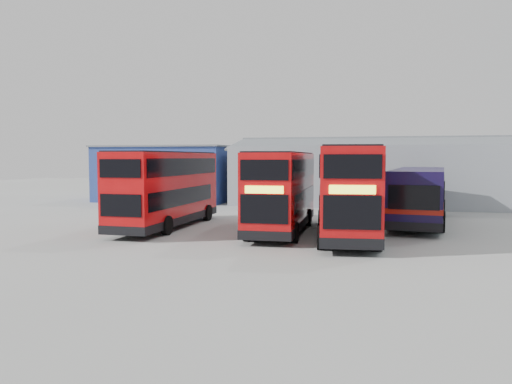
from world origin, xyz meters
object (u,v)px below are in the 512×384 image
Objects in this scene: maintenance_shed at (412,174)px; double_decker_left at (167,190)px; double_decker_right at (346,192)px; single_decker_blue at (419,196)px; panel_van at (136,189)px; double_decker_centre at (282,192)px; office_block at (169,173)px.

maintenance_shed is 2.93× the size of double_decker_left.
double_decker_right reaches higher than double_decker_left.
single_decker_blue is (14.26, 5.48, -0.52)m from double_decker_left.
double_decker_centre is at bearing -34.55° from panel_van.
maintenance_shed is (22.00, 2.01, 0.02)m from office_block.
double_decker_left is 15.23m from panel_van.
double_decker_right is 1.98× the size of panel_van.
panel_van is at bearing -10.80° from single_decker_blue.
maintenance_shed is 23.98m from double_decker_left.
office_block is at bearing 127.85° from double_decker_right.
office_block reaches higher than single_decker_blue.
office_block is at bearing -174.79° from maintenance_shed.
double_decker_centre reaches higher than panel_van.
panel_van is at bearing 139.01° from double_decker_centre.
office_block is at bearing 127.93° from double_decker_centre.
maintenance_shed is 2.42× the size of single_decker_blue.
office_block is 0.98× the size of single_decker_blue.
maintenance_shed is at bearing 71.15° from double_decker_right.
office_block reaches higher than double_decker_left.
panel_van is at bearing -164.23° from maintenance_shed.
double_decker_centre is 3.66m from double_decker_right.
double_decker_right reaches higher than panel_van.
double_decker_left is at bearing -127.32° from maintenance_shed.
double_decker_left reaches higher than single_decker_blue.
maintenance_shed is 20.42m from double_decker_right.
double_decker_right is 23.18m from panel_van.
office_block is 24.64m from single_decker_blue.
office_block is 22.09m from double_decker_centre.
maintenance_shed reaches higher than double_decker_left.
maintenance_shed is 5.46× the size of panel_van.
office_block is 1.18× the size of double_decker_left.
double_decker_right is at bearing -102.07° from maintenance_shed.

